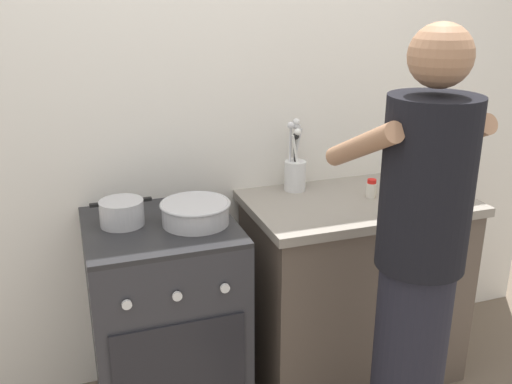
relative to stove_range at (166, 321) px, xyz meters
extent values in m
cube|color=silver|center=(0.55, 0.35, 0.80)|extent=(3.20, 0.10, 2.50)
cube|color=brown|center=(0.90, 0.00, -0.02)|extent=(0.96, 0.56, 0.86)
cube|color=gray|center=(0.90, 0.00, 0.43)|extent=(1.00, 0.60, 0.04)
cube|color=#2D2D33|center=(0.00, 0.00, -0.01)|extent=(0.60, 0.60, 0.88)
cube|color=#232326|center=(0.00, 0.00, 0.44)|extent=(0.60, 0.60, 0.02)
cube|color=black|center=(0.00, -0.30, -0.03)|extent=(0.51, 0.01, 0.40)
cylinder|color=silver|center=(-0.18, -0.31, 0.29)|extent=(0.04, 0.01, 0.04)
cylinder|color=silver|center=(0.00, -0.31, 0.29)|extent=(0.04, 0.01, 0.04)
cylinder|color=silver|center=(0.18, -0.31, 0.29)|extent=(0.04, 0.01, 0.04)
cylinder|color=#B2B2B7|center=(-0.14, 0.05, 0.50)|extent=(0.18, 0.18, 0.10)
cube|color=black|center=(-0.24, 0.05, 0.55)|extent=(0.04, 0.02, 0.01)
cube|color=black|center=(-0.04, 0.05, 0.55)|extent=(0.04, 0.02, 0.01)
cylinder|color=#B7B7BC|center=(0.14, -0.04, 0.49)|extent=(0.27, 0.27, 0.09)
torus|color=#B7B7BC|center=(0.14, -0.04, 0.53)|extent=(0.28, 0.28, 0.01)
cylinder|color=silver|center=(0.67, 0.21, 0.52)|extent=(0.10, 0.10, 0.14)
cylinder|color=silver|center=(0.68, 0.23, 0.60)|extent=(0.06, 0.03, 0.28)
sphere|color=silver|center=(0.68, 0.23, 0.75)|extent=(0.03, 0.03, 0.03)
cylinder|color=black|center=(0.67, 0.21, 0.59)|extent=(0.02, 0.02, 0.22)
sphere|color=black|center=(0.67, 0.21, 0.71)|extent=(0.03, 0.03, 0.03)
cylinder|color=silver|center=(0.65, 0.22, 0.61)|extent=(0.04, 0.06, 0.28)
sphere|color=silver|center=(0.65, 0.22, 0.76)|extent=(0.03, 0.03, 0.03)
cylinder|color=white|center=(0.68, 0.20, 0.60)|extent=(0.07, 0.03, 0.25)
sphere|color=white|center=(0.68, 0.20, 0.73)|extent=(0.03, 0.03, 0.03)
cylinder|color=silver|center=(0.68, 0.23, 0.61)|extent=(0.04, 0.02, 0.30)
sphere|color=silver|center=(0.68, 0.23, 0.77)|extent=(0.03, 0.03, 0.03)
cylinder|color=silver|center=(0.96, 0.00, 0.48)|extent=(0.04, 0.04, 0.07)
cylinder|color=red|center=(0.96, 0.00, 0.53)|extent=(0.04, 0.04, 0.02)
cylinder|color=gold|center=(1.11, -0.07, 0.55)|extent=(0.06, 0.06, 0.19)
cylinder|color=gold|center=(1.11, -0.07, 0.66)|extent=(0.03, 0.03, 0.04)
cylinder|color=black|center=(1.11, -0.07, 0.69)|extent=(0.03, 0.03, 0.02)
cylinder|color=black|center=(0.77, -0.65, 0.00)|extent=(0.26, 0.26, 0.90)
cylinder|color=black|center=(0.77, -0.65, 0.74)|extent=(0.30, 0.30, 0.58)
sphere|color=#A07254|center=(0.77, -0.65, 1.15)|extent=(0.20, 0.20, 0.20)
cylinder|color=#A07254|center=(0.60, -0.51, 0.85)|extent=(0.07, 0.41, 0.24)
cylinder|color=#A07254|center=(0.94, -0.51, 0.85)|extent=(0.07, 0.41, 0.24)
camera|label=1|loc=(-0.32, -2.12, 1.33)|focal=39.91mm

